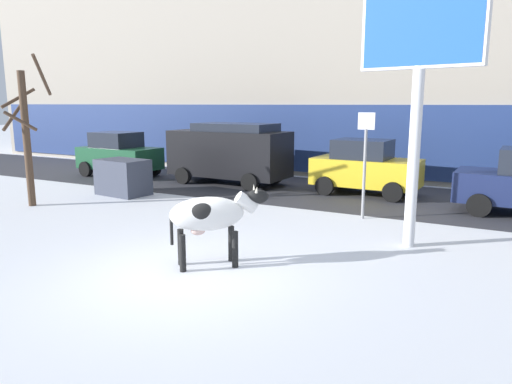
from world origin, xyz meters
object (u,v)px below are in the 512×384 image
at_px(car_yellow_hatchback, 365,167).
at_px(street_sign, 365,157).
at_px(billboard, 421,39).
at_px(bare_tree_left_lot, 26,132).
at_px(cow_holstein, 210,215).
at_px(pedestrian_near_billboard, 374,160).
at_px(car_darkgreen_hatchback, 119,154).
at_px(dumpster, 123,177).
at_px(car_black_van, 230,152).

distance_m(car_yellow_hatchback, street_sign, 3.65).
distance_m(billboard, bare_tree_left_lot, 11.11).
xyz_separation_m(cow_holstein, billboard, (3.08, 3.08, 3.31)).
relative_size(billboard, pedestrian_near_billboard, 3.21).
bearing_deg(car_darkgreen_hatchback, car_yellow_hatchback, 4.54).
distance_m(cow_holstein, dumpster, 8.04).
bearing_deg(car_yellow_hatchback, car_black_van, -176.64).
relative_size(cow_holstein, car_darkgreen_hatchback, 0.47).
relative_size(cow_holstein, pedestrian_near_billboard, 0.98).
relative_size(bare_tree_left_lot, dumpster, 2.59).
bearing_deg(car_black_van, billboard, -33.97).
xyz_separation_m(car_black_van, dumpster, (-2.02, -3.62, -0.64)).
distance_m(billboard, car_black_van, 9.71).
relative_size(billboard, dumpster, 3.27).
distance_m(bare_tree_left_lot, dumpster, 3.30).
height_order(billboard, pedestrian_near_billboard, billboard).
bearing_deg(pedestrian_near_billboard, street_sign, -78.18).
relative_size(cow_holstein, dumpster, 0.99).
relative_size(car_yellow_hatchback, street_sign, 1.26).
distance_m(car_darkgreen_hatchback, dumpster, 4.45).
bearing_deg(car_darkgreen_hatchback, car_black_van, 5.71).
height_order(cow_holstein, billboard, billboard).
distance_m(car_yellow_hatchback, bare_tree_left_lot, 10.72).
height_order(billboard, street_sign, billboard).
bearing_deg(cow_holstein, car_yellow_hatchback, 85.85).
xyz_separation_m(car_yellow_hatchback, pedestrian_near_billboard, (-0.40, 2.75, -0.05)).
xyz_separation_m(billboard, dumpster, (-9.66, 1.52, -3.71)).
xyz_separation_m(pedestrian_near_billboard, dumpster, (-6.80, -6.68, -0.28)).
distance_m(cow_holstein, bare_tree_left_lot, 8.12).
xyz_separation_m(cow_holstein, pedestrian_near_billboard, (0.22, 11.28, -0.12)).
bearing_deg(cow_holstein, pedestrian_near_billboard, 88.88).
bearing_deg(billboard, street_sign, 128.09).
relative_size(pedestrian_near_billboard, dumpster, 1.02).
distance_m(car_black_van, pedestrian_near_billboard, 5.68).
bearing_deg(bare_tree_left_lot, street_sign, 18.40).
relative_size(bare_tree_left_lot, street_sign, 1.56).
bearing_deg(bare_tree_left_lot, billboard, 5.76).
height_order(car_darkgreen_hatchback, bare_tree_left_lot, bare_tree_left_lot).
xyz_separation_m(car_darkgreen_hatchback, street_sign, (11.27, -2.63, 0.74)).
height_order(car_yellow_hatchback, dumpster, car_yellow_hatchback).
relative_size(car_black_van, bare_tree_left_lot, 1.06).
relative_size(cow_holstein, car_yellow_hatchback, 0.47).
xyz_separation_m(car_darkgreen_hatchback, car_yellow_hatchback, (10.37, 0.82, 0.00)).
xyz_separation_m(car_black_van, pedestrian_near_billboard, (4.78, 3.06, -0.36)).
distance_m(cow_holstein, pedestrian_near_billboard, 11.29).
bearing_deg(pedestrian_near_billboard, bare_tree_left_lot, -130.69).
xyz_separation_m(cow_holstein, dumpster, (-6.58, 4.60, -0.40)).
height_order(bare_tree_left_lot, street_sign, bare_tree_left_lot).
bearing_deg(pedestrian_near_billboard, cow_holstein, -91.12).
distance_m(car_yellow_hatchback, pedestrian_near_billboard, 2.78).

